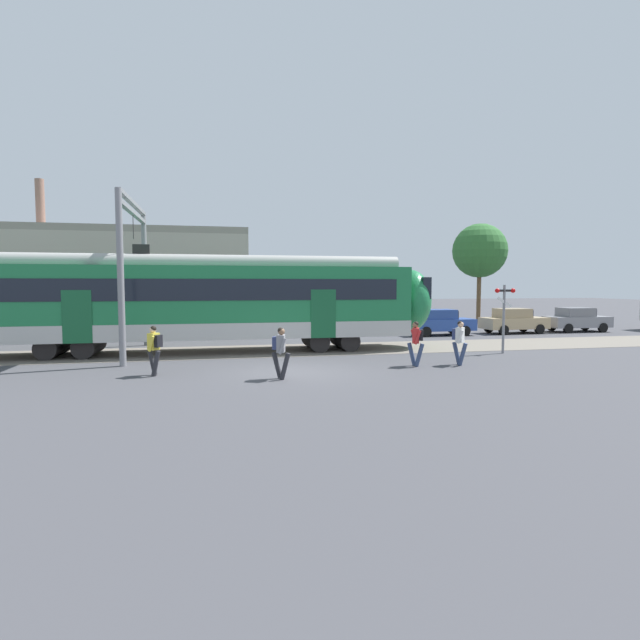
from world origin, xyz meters
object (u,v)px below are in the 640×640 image
pedestrian_white (459,339)px  parked_car_grey (577,320)px  parked_car_tan (514,321)px  parked_car_blue (439,322)px  pedestrian_grey (280,348)px  pedestrian_yellow (154,346)px  crossing_signal (504,308)px  pedestrian_red (416,340)px

pedestrian_white → parked_car_grey: (13.67, 10.66, -0.21)m
pedestrian_white → parked_car_grey: bearing=38.0°
parked_car_tan → parked_car_grey: size_ratio=1.01×
pedestrian_white → parked_car_blue: 11.15m
parked_car_grey → pedestrian_grey: bearing=-149.6°
pedestrian_yellow → parked_car_tan: (20.00, 10.49, -0.21)m
pedestrian_white → crossing_signal: crossing_signal is taller
pedestrian_white → pedestrian_grey: bearing=-168.6°
pedestrian_red → parked_car_tan: 15.01m
pedestrian_grey → crossing_signal: crossing_signal is taller
pedestrian_yellow → pedestrian_grey: 4.25m
pedestrian_grey → pedestrian_yellow: bearing=160.2°
pedestrian_red → parked_car_blue: 11.78m
pedestrian_red → parked_car_tan: pedestrian_red is taller
parked_car_blue → pedestrian_yellow: bearing=-145.5°
parked_car_grey → crossing_signal: bearing=-141.6°
pedestrian_yellow → parked_car_blue: (14.99, 10.32, -0.21)m
parked_car_tan → crossing_signal: bearing=-125.4°
pedestrian_yellow → parked_car_blue: pedestrian_yellow is taller
pedestrian_white → parked_car_grey: 17.34m
parked_car_tan → pedestrian_red: bearing=-135.9°
pedestrian_red → parked_car_blue: pedestrian_red is taller
pedestrian_grey → parked_car_tan: bearing=36.7°
pedestrian_yellow → pedestrian_grey: bearing=-19.8°
pedestrian_white → pedestrian_red: bearing=176.8°
crossing_signal → pedestrian_red: bearing=-154.3°
pedestrian_red → pedestrian_yellow: bearing=-179.7°
pedestrian_yellow → pedestrian_grey: (3.99, -1.44, 0.00)m
pedestrian_white → crossing_signal: bearing=36.7°
pedestrian_red → parked_car_tan: bearing=44.1°
parked_car_tan → crossing_signal: 9.88m
pedestrian_red → crossing_signal: size_ratio=0.56×
pedestrian_white → crossing_signal: 4.38m
parked_car_tan → parked_car_blue: bearing=-178.1°
pedestrian_yellow → parked_car_tan: 22.59m
parked_car_blue → parked_car_grey: same height
pedestrian_white → parked_car_tan: 13.93m
pedestrian_yellow → pedestrian_white: same height
pedestrian_white → parked_car_grey: pedestrian_white is taller
parked_car_tan → crossing_signal: size_ratio=1.35×
pedestrian_grey → pedestrian_red: 5.44m
parked_car_grey → crossing_signal: crossing_signal is taller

